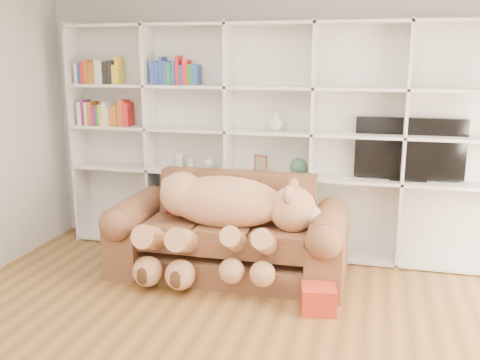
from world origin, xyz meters
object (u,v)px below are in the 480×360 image
(teddy_bear, at_px, (223,214))
(tv, at_px, (409,149))
(sofa, at_px, (229,237))
(gift_box, at_px, (319,299))

(teddy_bear, xyz_separation_m, tv, (1.65, 0.87, 0.52))
(sofa, distance_m, gift_box, 1.15)
(sofa, relative_size, gift_box, 7.93)
(teddy_bear, bearing_deg, sofa, 96.51)
(teddy_bear, distance_m, gift_box, 1.17)
(gift_box, bearing_deg, tv, 61.56)
(teddy_bear, bearing_deg, gift_box, -16.74)
(gift_box, height_order, tv, tv)
(teddy_bear, bearing_deg, tv, 36.24)
(sofa, relative_size, tv, 2.12)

